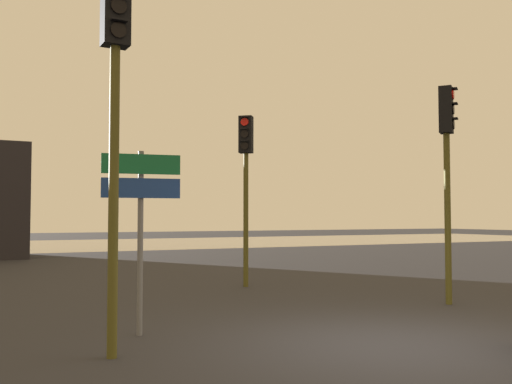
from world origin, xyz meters
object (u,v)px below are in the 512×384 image
traffic_light_near_right (447,152)px  direction_sign_post (141,208)px  traffic_light_center (246,167)px  traffic_light_near_left (115,89)px

traffic_light_near_right → direction_sign_post: traffic_light_near_right is taller
traffic_light_near_right → traffic_light_center: bearing=-99.7°
traffic_light_near_right → direction_sign_post: (-6.06, -0.22, -1.13)m
direction_sign_post → traffic_light_center: bearing=-120.3°
direction_sign_post → traffic_light_near_right: bearing=-168.0°
traffic_light_near_left → traffic_light_near_right: size_ratio=1.10×
direction_sign_post → traffic_light_near_left: bearing=70.3°
traffic_light_near_right → traffic_light_near_left: bearing=-26.8°
traffic_light_near_right → traffic_light_center: (-2.28, 4.25, -0.05)m
traffic_light_near_right → direction_sign_post: bearing=-35.9°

